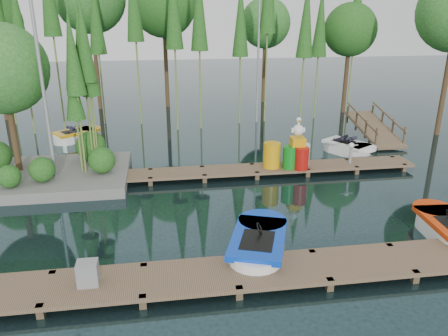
{
  "coord_description": "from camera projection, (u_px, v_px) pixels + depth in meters",
  "views": [
    {
      "loc": [
        -1.57,
        -13.29,
        6.19
      ],
      "look_at": [
        0.5,
        0.5,
        1.1
      ],
      "focal_mm": 35.0,
      "sensor_mm": 36.0,
      "label": 1
    }
  ],
  "objects": [
    {
      "name": "boat_yellow_far",
      "position": [
        76.0,
        136.0,
        21.71
      ],
      "size": [
        2.64,
        2.29,
        1.22
      ],
      "rotation": [
        0.0,
        0.0,
        0.26
      ],
      "color": "white",
      "rests_on": "ground"
    },
    {
      "name": "boat_blue",
      "position": [
        258.0,
        246.0,
        11.53
      ],
      "size": [
        2.27,
        3.28,
        1.01
      ],
      "rotation": [
        0.0,
        0.0,
        -0.34
      ],
      "color": "white",
      "rests_on": "ground"
    },
    {
      "name": "boat_white_far",
      "position": [
        347.0,
        148.0,
        19.78
      ],
      "size": [
        2.32,
        2.75,
        1.2
      ],
      "rotation": [
        0.0,
        0.0,
        -0.31
      ],
      "color": "white",
      "rests_on": "ground"
    },
    {
      "name": "ground_plane",
      "position": [
        212.0,
        204.0,
        14.69
      ],
      "size": [
        90.0,
        90.0,
        0.0
      ],
      "primitive_type": "plane",
      "color": "#1D3437"
    },
    {
      "name": "far_dock",
      "position": [
        229.0,
        171.0,
        17.07
      ],
      "size": [
        15.0,
        1.2,
        0.5
      ],
      "color": "brown",
      "rests_on": "ground"
    },
    {
      "name": "ramp",
      "position": [
        374.0,
        128.0,
        21.78
      ],
      "size": [
        1.5,
        3.94,
        1.49
      ],
      "color": "brown",
      "rests_on": "ground"
    },
    {
      "name": "near_dock",
      "position": [
        234.0,
        274.0,
        10.43
      ],
      "size": [
        18.0,
        1.5,
        0.5
      ],
      "color": "brown",
      "rests_on": "ground"
    },
    {
      "name": "drum_cluster",
      "position": [
        298.0,
        153.0,
        17.08
      ],
      "size": [
        1.16,
        1.07,
        2.0
      ],
      "color": "#0D7918",
      "rests_on": "far_dock"
    },
    {
      "name": "boat_red",
      "position": [
        448.0,
        229.0,
        12.49
      ],
      "size": [
        1.42,
        2.79,
        0.91
      ],
      "rotation": [
        0.0,
        0.0,
        -0.08
      ],
      "color": "white",
      "rests_on": "ground"
    },
    {
      "name": "lamp_rear",
      "position": [
        258.0,
        46.0,
        24.0
      ],
      "size": [
        0.3,
        0.3,
        7.25
      ],
      "color": "gray",
      "rests_on": "ground"
    },
    {
      "name": "utility_cabinet",
      "position": [
        88.0,
        273.0,
        9.84
      ],
      "size": [
        0.47,
        0.39,
        0.57
      ],
      "primitive_type": "cube",
      "color": "gray",
      "rests_on": "near_dock"
    },
    {
      "name": "tree_screen",
      "position": [
        145.0,
        10.0,
        22.15
      ],
      "size": [
        34.42,
        18.53,
        10.31
      ],
      "color": "#44301D",
      "rests_on": "ground"
    },
    {
      "name": "seagull_post",
      "position": [
        351.0,
        149.0,
        17.54
      ],
      "size": [
        0.54,
        0.29,
        0.86
      ],
      "color": "gray",
      "rests_on": "far_dock"
    },
    {
      "name": "lamp_island",
      "position": [
        40.0,
        70.0,
        14.78
      ],
      "size": [
        0.3,
        0.3,
        7.25
      ],
      "color": "gray",
      "rests_on": "ground"
    },
    {
      "name": "island",
      "position": [
        27.0,
        97.0,
        15.77
      ],
      "size": [
        6.2,
        4.2,
        6.75
      ],
      "color": "slate",
      "rests_on": "ground"
    },
    {
      "name": "yellow_barrel",
      "position": [
        272.0,
        155.0,
        17.11
      ],
      "size": [
        0.66,
        0.66,
        1.0
      ],
      "primitive_type": "cylinder",
      "color": "orange",
      "rests_on": "far_dock"
    }
  ]
}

